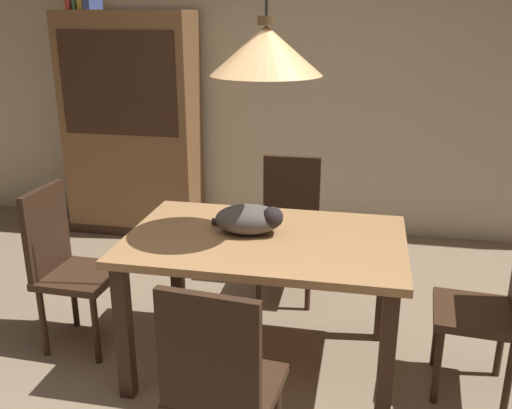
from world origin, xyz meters
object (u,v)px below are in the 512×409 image
dining_table (265,255)px  pendant_lamp (266,50)px  chair_right_side (495,301)px  chair_left_side (66,261)px  hutch_bookcase (133,130)px  cat_sleeping (250,219)px  chair_far_back (289,221)px  chair_near_front (220,382)px

dining_table → pendant_lamp: (0.00, 0.00, 1.01)m
chair_right_side → chair_left_side: size_ratio=1.00×
chair_left_side → hutch_bookcase: (-0.35, 1.82, 0.38)m
cat_sleeping → pendant_lamp: size_ratio=0.30×
hutch_bookcase → dining_table: bearing=-50.8°
dining_table → chair_far_back: (-0.00, 0.88, -0.14)m
hutch_bookcase → chair_far_back: bearing=-32.4°
dining_table → chair_left_side: chair_left_side is taller
chair_near_front → chair_right_side: bearing=37.5°
chair_near_front → chair_left_side: bearing=141.8°
pendant_lamp → chair_left_side: bearing=179.9°
dining_table → cat_sleeping: bearing=156.4°
chair_right_side → chair_near_front: bearing=-142.5°
dining_table → hutch_bookcase: size_ratio=0.76×
chair_near_front → chair_left_side: (-1.12, 0.88, 0.00)m
chair_near_front → cat_sleeping: bearing=94.7°
chair_far_back → pendant_lamp: 1.45m
chair_right_side → pendant_lamp: size_ratio=0.72×
chair_right_side → chair_left_side: 2.26m
chair_near_front → chair_left_side: size_ratio=1.00×
dining_table → hutch_bookcase: bearing=129.2°
chair_left_side → pendant_lamp: bearing=-0.1°
chair_left_side → pendant_lamp: 1.61m
chair_right_side → chair_left_side: (-2.26, 0.01, 0.00)m
chair_right_side → dining_table: bearing=179.7°
chair_far_back → chair_near_front: bearing=-90.2°
chair_left_side → cat_sleeping: size_ratio=2.36×
hutch_bookcase → cat_sleeping: bearing=-51.8°
chair_near_front → pendant_lamp: bearing=89.5°
chair_near_front → hutch_bookcase: hutch_bookcase is taller
dining_table → hutch_bookcase: 2.36m
chair_near_front → cat_sleeping: size_ratio=2.36×
pendant_lamp → hutch_bookcase: size_ratio=0.70×
cat_sleeping → pendant_lamp: 0.84m
chair_right_side → cat_sleeping: (-1.21, 0.04, 0.32)m
chair_far_back → cat_sleeping: 0.90m
dining_table → chair_right_side: (1.13, -0.01, -0.14)m
chair_near_front → chair_left_side: 1.43m
dining_table → cat_sleeping: 0.20m
dining_table → pendant_lamp: 1.01m
chair_left_side → pendant_lamp: size_ratio=0.72×
dining_table → chair_far_back: chair_far_back is taller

